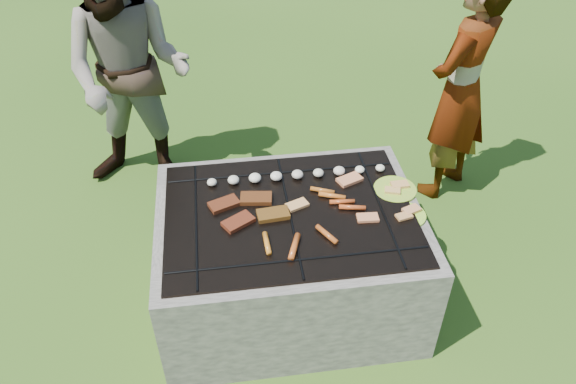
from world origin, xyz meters
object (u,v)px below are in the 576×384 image
Objects in this scene: plate_near at (407,215)px; bystander at (129,73)px; fire_pit at (289,260)px; cook at (461,90)px; plate_far at (395,189)px.

bystander is at bearing 137.57° from plate_near.
fire_pit is 1.52m from bystander.
bystander reaches higher than cook.
plate_near is 0.13× the size of cook.
bystander reaches higher than plate_near.
plate_near is at bearing -28.42° from bystander.
cook reaches higher than fire_pit.
fire_pit is at bearing -3.63° from cook.
cook reaches higher than plate_far.
plate_far is 1.75m from bystander.
bystander reaches higher than fire_pit.
bystander is (-1.38, 1.06, 0.21)m from plate_far.
plate_far is 0.15× the size of cook.
fire_pit is 0.66m from plate_far.
cook is at bearing 56.49° from plate_near.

